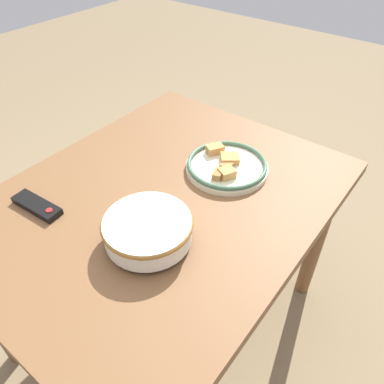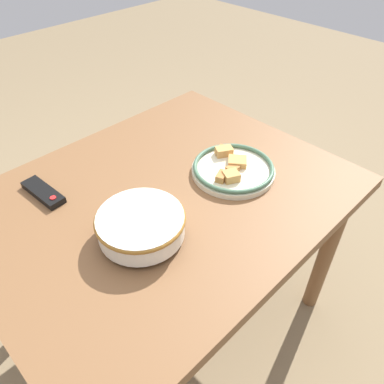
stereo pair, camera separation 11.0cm
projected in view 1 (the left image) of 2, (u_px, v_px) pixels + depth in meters
name	position (u px, v px, depth m)	size (l,w,h in m)	color
ground_plane	(170.00, 319.00, 1.61)	(8.00, 8.00, 0.00)	#7F6B4C
dining_table	(163.00, 216.00, 1.21)	(1.13, 0.89, 0.71)	brown
noodle_bowl	(148.00, 229.00, 0.98)	(0.24, 0.24, 0.08)	silver
food_plate	(226.00, 166.00, 1.24)	(0.27, 0.27, 0.05)	beige
tv_remote	(37.00, 206.00, 1.10)	(0.07, 0.17, 0.02)	black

